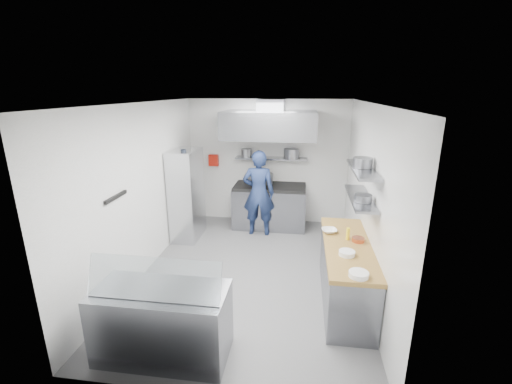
# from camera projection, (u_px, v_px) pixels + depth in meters

# --- Properties ---
(floor) EXTENTS (5.00, 5.00, 0.00)m
(floor) POSITION_uv_depth(u_px,v_px,m) (251.00, 272.00, 5.85)
(floor) COLOR #4B4B4D
(floor) RESTS_ON ground
(ceiling) EXTENTS (5.00, 5.00, 0.00)m
(ceiling) POSITION_uv_depth(u_px,v_px,m) (250.00, 103.00, 5.04)
(ceiling) COLOR silver
(ceiling) RESTS_ON wall_back
(wall_back) EXTENTS (3.60, 2.80, 0.02)m
(wall_back) POSITION_uv_depth(u_px,v_px,m) (267.00, 162.00, 7.82)
(wall_back) COLOR white
(wall_back) RESTS_ON floor
(wall_front) EXTENTS (3.60, 2.80, 0.02)m
(wall_front) POSITION_uv_depth(u_px,v_px,m) (208.00, 274.00, 3.07)
(wall_front) COLOR white
(wall_front) RESTS_ON floor
(wall_left) EXTENTS (2.80, 5.00, 0.02)m
(wall_left) POSITION_uv_depth(u_px,v_px,m) (144.00, 189.00, 5.68)
(wall_left) COLOR white
(wall_left) RESTS_ON floor
(wall_right) EXTENTS (2.80, 5.00, 0.02)m
(wall_right) POSITION_uv_depth(u_px,v_px,m) (367.00, 198.00, 5.21)
(wall_right) COLOR white
(wall_right) RESTS_ON floor
(gas_range) EXTENTS (1.60, 0.80, 0.90)m
(gas_range) POSITION_uv_depth(u_px,v_px,m) (270.00, 207.00, 7.70)
(gas_range) COLOR gray
(gas_range) RESTS_ON floor
(cooktop) EXTENTS (1.57, 0.78, 0.06)m
(cooktop) POSITION_uv_depth(u_px,v_px,m) (270.00, 187.00, 7.56)
(cooktop) COLOR black
(cooktop) RESTS_ON gas_range
(stock_pot_left) EXTENTS (0.29, 0.29, 0.20)m
(stock_pot_left) POSITION_uv_depth(u_px,v_px,m) (252.00, 178.00, 7.76)
(stock_pot_left) COLOR slate
(stock_pot_left) RESTS_ON cooktop
(stock_pot_mid) EXTENTS (0.31, 0.31, 0.24)m
(stock_pot_mid) POSITION_uv_depth(u_px,v_px,m) (266.00, 179.00, 7.65)
(stock_pot_mid) COLOR slate
(stock_pot_mid) RESTS_ON cooktop
(over_range_shelf) EXTENTS (1.60, 0.30, 0.04)m
(over_range_shelf) POSITION_uv_depth(u_px,v_px,m) (271.00, 158.00, 7.62)
(over_range_shelf) COLOR gray
(over_range_shelf) RESTS_ON wall_back
(shelf_pot_a) EXTENTS (0.25, 0.25, 0.18)m
(shelf_pot_a) POSITION_uv_depth(u_px,v_px,m) (247.00, 153.00, 7.66)
(shelf_pot_a) COLOR slate
(shelf_pot_a) RESTS_ON over_range_shelf
(shelf_pot_b) EXTENTS (0.33, 0.33, 0.22)m
(shelf_pot_b) POSITION_uv_depth(u_px,v_px,m) (291.00, 154.00, 7.43)
(shelf_pot_b) COLOR slate
(shelf_pot_b) RESTS_ON over_range_shelf
(extractor_hood) EXTENTS (1.90, 1.15, 0.55)m
(extractor_hood) POSITION_uv_depth(u_px,v_px,m) (270.00, 125.00, 7.00)
(extractor_hood) COLOR gray
(extractor_hood) RESTS_ON wall_back
(hood_duct) EXTENTS (0.55, 0.55, 0.24)m
(hood_duct) POSITION_uv_depth(u_px,v_px,m) (271.00, 105.00, 7.10)
(hood_duct) COLOR slate
(hood_duct) RESTS_ON extractor_hood
(red_firebox) EXTENTS (0.22, 0.10, 0.26)m
(red_firebox) POSITION_uv_depth(u_px,v_px,m) (214.00, 160.00, 7.92)
(red_firebox) COLOR #B21A0E
(red_firebox) RESTS_ON wall_back
(chef) EXTENTS (0.67, 0.45, 1.82)m
(chef) POSITION_uv_depth(u_px,v_px,m) (259.00, 193.00, 7.15)
(chef) COLOR navy
(chef) RESTS_ON floor
(wire_rack) EXTENTS (0.50, 0.90, 1.85)m
(wire_rack) POSITION_uv_depth(u_px,v_px,m) (187.00, 195.00, 7.01)
(wire_rack) COLOR silver
(wire_rack) RESTS_ON floor
(rack_bin_a) EXTENTS (0.16, 0.20, 0.18)m
(rack_bin_a) POSITION_uv_depth(u_px,v_px,m) (182.00, 205.00, 6.75)
(rack_bin_a) COLOR white
(rack_bin_a) RESTS_ON wire_rack
(rack_bin_b) EXTENTS (0.14, 0.18, 0.16)m
(rack_bin_b) POSITION_uv_depth(u_px,v_px,m) (188.00, 175.00, 7.03)
(rack_bin_b) COLOR yellow
(rack_bin_b) RESTS_ON wire_rack
(rack_jar) EXTENTS (0.11, 0.11, 0.18)m
(rack_jar) POSITION_uv_depth(u_px,v_px,m) (184.00, 154.00, 6.58)
(rack_jar) COLOR black
(rack_jar) RESTS_ON wire_rack
(knife_strip) EXTENTS (0.04, 0.55, 0.05)m
(knife_strip) POSITION_uv_depth(u_px,v_px,m) (116.00, 197.00, 4.78)
(knife_strip) COLOR black
(knife_strip) RESTS_ON wall_left
(prep_counter_base) EXTENTS (0.62, 2.00, 0.84)m
(prep_counter_base) POSITION_uv_depth(u_px,v_px,m) (345.00, 274.00, 4.96)
(prep_counter_base) COLOR gray
(prep_counter_base) RESTS_ON floor
(prep_counter_top) EXTENTS (0.65, 2.04, 0.06)m
(prep_counter_top) POSITION_uv_depth(u_px,v_px,m) (348.00, 246.00, 4.83)
(prep_counter_top) COLOR olive
(prep_counter_top) RESTS_ON prep_counter_base
(plate_stack_a) EXTENTS (0.23, 0.23, 0.06)m
(plate_stack_a) POSITION_uv_depth(u_px,v_px,m) (359.00, 274.00, 3.98)
(plate_stack_a) COLOR white
(plate_stack_a) RESTS_ON prep_counter_top
(plate_stack_b) EXTENTS (0.21, 0.21, 0.06)m
(plate_stack_b) POSITION_uv_depth(u_px,v_px,m) (347.00, 253.00, 4.49)
(plate_stack_b) COLOR white
(plate_stack_b) RESTS_ON prep_counter_top
(copper_pan) EXTENTS (0.18, 0.18, 0.06)m
(copper_pan) POSITION_uv_depth(u_px,v_px,m) (358.00, 240.00, 4.90)
(copper_pan) COLOR #C25C36
(copper_pan) RESTS_ON prep_counter_top
(squeeze_bottle) EXTENTS (0.05, 0.05, 0.18)m
(squeeze_bottle) POSITION_uv_depth(u_px,v_px,m) (348.00, 234.00, 4.95)
(squeeze_bottle) COLOR yellow
(squeeze_bottle) RESTS_ON prep_counter_top
(mixing_bowl) EXTENTS (0.26, 0.26, 0.06)m
(mixing_bowl) POSITION_uv_depth(u_px,v_px,m) (329.00, 231.00, 5.21)
(mixing_bowl) COLOR white
(mixing_bowl) RESTS_ON prep_counter_top
(wall_shelf_lower) EXTENTS (0.30, 1.30, 0.04)m
(wall_shelf_lower) POSITION_uv_depth(u_px,v_px,m) (360.00, 198.00, 4.92)
(wall_shelf_lower) COLOR gray
(wall_shelf_lower) RESTS_ON wall_right
(wall_shelf_upper) EXTENTS (0.30, 1.30, 0.04)m
(wall_shelf_upper) POSITION_uv_depth(u_px,v_px,m) (363.00, 169.00, 4.79)
(wall_shelf_upper) COLOR gray
(wall_shelf_upper) RESTS_ON wall_right
(shelf_pot_c) EXTENTS (0.23, 0.23, 0.10)m
(shelf_pot_c) POSITION_uv_depth(u_px,v_px,m) (363.00, 198.00, 4.67)
(shelf_pot_c) COLOR slate
(shelf_pot_c) RESTS_ON wall_shelf_lower
(shelf_pot_d) EXTENTS (0.27, 0.27, 0.14)m
(shelf_pot_d) POSITION_uv_depth(u_px,v_px,m) (363.00, 163.00, 4.79)
(shelf_pot_d) COLOR slate
(shelf_pot_d) RESTS_ON wall_shelf_upper
(display_case) EXTENTS (1.50, 0.70, 0.85)m
(display_case) POSITION_uv_depth(u_px,v_px,m) (163.00, 323.00, 3.92)
(display_case) COLOR gray
(display_case) RESTS_ON floor
(display_glass) EXTENTS (1.47, 0.19, 0.42)m
(display_glass) POSITION_uv_depth(u_px,v_px,m) (154.00, 279.00, 3.62)
(display_glass) COLOR silver
(display_glass) RESTS_ON display_case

